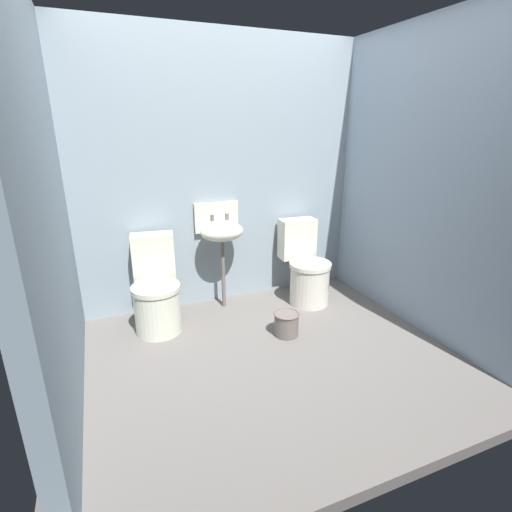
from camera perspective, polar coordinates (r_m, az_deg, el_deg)
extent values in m
cube|color=#67625E|center=(3.13, 1.94, -14.47)|extent=(3.07, 2.56, 0.08)
cube|color=#8999A4|center=(3.69, -5.18, 11.84)|extent=(3.07, 0.10, 2.45)
cube|color=#8296A5|center=(2.53, -28.89, 6.27)|extent=(0.10, 2.36, 2.45)
cube|color=#8497AB|center=(3.52, 22.82, 10.11)|extent=(0.10, 2.36, 2.45)
cylinder|color=silver|center=(3.38, -14.32, -7.86)|extent=(0.43, 0.43, 0.38)
cylinder|color=beige|center=(3.29, -14.62, -4.59)|extent=(0.45, 0.45, 0.04)
cube|color=silver|center=(3.51, -14.92, 0.02)|extent=(0.38, 0.23, 0.40)
cylinder|color=silver|center=(3.81, 7.89, -4.24)|extent=(0.39, 0.39, 0.38)
cylinder|color=silver|center=(3.74, 8.03, -1.28)|extent=(0.41, 0.41, 0.04)
cube|color=silver|center=(3.93, 6.10, 2.60)|extent=(0.37, 0.19, 0.40)
cylinder|color=#6B615B|center=(3.67, -4.86, -2.70)|extent=(0.04, 0.04, 0.66)
ellipsoid|color=silver|center=(3.54, -5.05, 3.63)|extent=(0.40, 0.32, 0.18)
cube|color=silver|center=(3.67, -5.87, 5.76)|extent=(0.42, 0.04, 0.28)
cylinder|color=#6B615B|center=(3.55, -6.48, 5.62)|extent=(0.04, 0.04, 0.06)
cylinder|color=#6B615B|center=(3.58, -4.32, 5.83)|extent=(0.04, 0.04, 0.06)
cylinder|color=#6B615B|center=(3.28, 4.50, -10.02)|extent=(0.20, 0.20, 0.19)
torus|color=#6C5A57|center=(3.23, 4.54, -8.51)|extent=(0.22, 0.22, 0.02)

